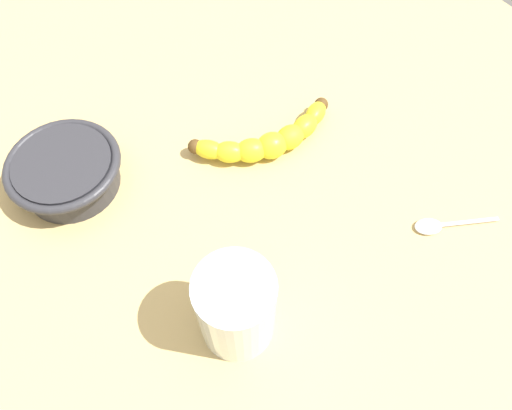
{
  "coord_description": "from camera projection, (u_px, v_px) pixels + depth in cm",
  "views": [
    {
      "loc": [
        -19.49,
        -29.84,
        56.83
      ],
      "look_at": [
        -1.85,
        -3.98,
        5.0
      ],
      "focal_mm": 33.11,
      "sensor_mm": 36.0,
      "label": 1
    }
  ],
  "objects": [
    {
      "name": "teaspoon",
      "position": [
        433.0,
        226.0,
        0.61
      ],
      "size": [
        10.61,
        6.44,
        0.8
      ],
      "rotation": [
        0.0,
        0.0,
        2.66
      ],
      "color": "silver",
      "rests_on": "wooden_tabletop"
    },
    {
      "name": "banana",
      "position": [
        268.0,
        139.0,
        0.66
      ],
      "size": [
        21.55,
        9.18,
        3.78
      ],
      "rotation": [
        0.0,
        0.0,
        6.09
      ],
      "color": "yellow",
      "rests_on": "wooden_tabletop"
    },
    {
      "name": "ceramic_bowl",
      "position": [
        66.0,
        171.0,
        0.62
      ],
      "size": [
        15.01,
        15.01,
        5.17
      ],
      "color": "#2D2D33",
      "rests_on": "wooden_tabletop"
    },
    {
      "name": "wooden_tabletop",
      "position": [
        251.0,
        191.0,
        0.66
      ],
      "size": [
        120.0,
        120.0,
        3.0
      ],
      "primitive_type": "cube",
      "color": "tan",
      "rests_on": "ground"
    },
    {
      "name": "smoothie_glass",
      "position": [
        236.0,
        308.0,
        0.49
      ],
      "size": [
        8.33,
        8.33,
        12.18
      ],
      "color": "silver",
      "rests_on": "wooden_tabletop"
    }
  ]
}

